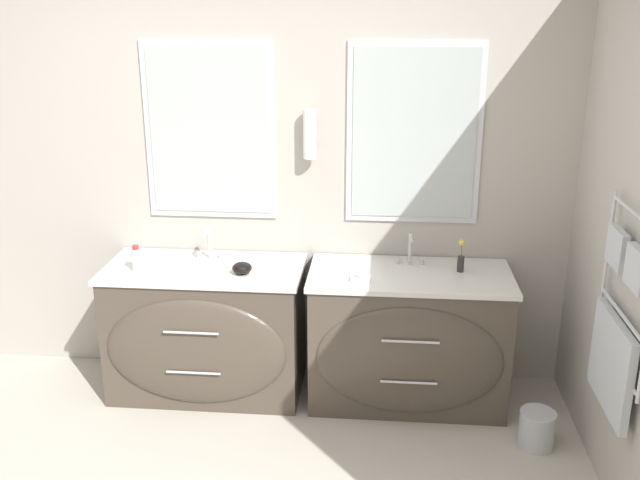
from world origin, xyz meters
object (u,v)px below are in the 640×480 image
amenity_bowl (242,268)px  flower_vase (461,259)px  toiletry_bottle (136,259)px  vanity_left (206,330)px  vanity_right (408,338)px  waste_bin (537,428)px

amenity_bowl → flower_vase: 1.27m
toiletry_bottle → amenity_bowl: size_ratio=1.35×
vanity_left → vanity_right: (1.22, 0.00, 0.00)m
waste_bin → vanity_right: bearing=149.3°
amenity_bowl → vanity_right: bearing=3.2°
amenity_bowl → waste_bin: size_ratio=0.55×
amenity_bowl → flower_vase: flower_vase is taller
vanity_right → amenity_bowl: (-0.97, -0.05, 0.43)m
amenity_bowl → waste_bin: 1.85m
flower_vase → waste_bin: flower_vase is taller
vanity_left → toiletry_bottle: size_ratio=7.58×
vanity_right → amenity_bowl: bearing=-176.8°
amenity_bowl → flower_vase: bearing=6.8°
toiletry_bottle → waste_bin: (2.28, -0.35, -0.77)m
flower_vase → waste_bin: (0.41, -0.51, -0.78)m
vanity_left → vanity_right: 1.22m
vanity_right → amenity_bowl: 1.06m
toiletry_bottle → flower_vase: (1.88, 0.15, 0.01)m
waste_bin → vanity_left: bearing=167.8°
vanity_right → flower_vase: size_ratio=6.02×
vanity_right → toiletry_bottle: toiletry_bottle is taller
vanity_right → toiletry_bottle: (-1.59, -0.06, 0.47)m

